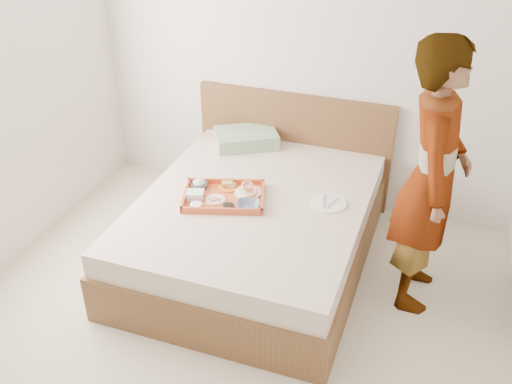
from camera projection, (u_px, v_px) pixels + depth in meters
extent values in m
cube|color=beige|center=(207.00, 354.00, 3.56)|extent=(3.50, 4.00, 0.01)
cube|color=silver|center=(305.00, 51.00, 4.48)|extent=(3.50, 0.01, 2.60)
cube|color=brown|center=(254.00, 229.00, 4.24)|extent=(1.65, 2.00, 0.53)
cube|color=brown|center=(293.00, 147.00, 4.91)|extent=(1.65, 0.06, 0.95)
cube|color=#8EB188|center=(246.00, 138.00, 4.79)|extent=(0.60, 0.55, 0.12)
cube|color=#D3562F|center=(224.00, 196.00, 4.08)|extent=(0.66, 0.56, 0.05)
cylinder|color=white|center=(248.00, 192.00, 4.12)|extent=(0.24, 0.24, 0.01)
imported|color=#172644|center=(248.00, 205.00, 3.96)|extent=(0.20, 0.20, 0.04)
cylinder|color=black|center=(229.00, 207.00, 3.95)|extent=(0.10, 0.10, 0.03)
cylinder|color=white|center=(215.00, 200.00, 4.05)|extent=(0.17, 0.17, 0.01)
cylinder|color=orange|center=(228.00, 187.00, 4.19)|extent=(0.17, 0.17, 0.01)
imported|color=#172644|center=(199.00, 185.00, 4.19)|extent=(0.16, 0.16, 0.04)
cube|color=silver|center=(195.00, 195.00, 4.06)|extent=(0.14, 0.13, 0.05)
cylinder|color=white|center=(196.00, 206.00, 3.96)|extent=(0.10, 0.10, 0.03)
cylinder|color=white|center=(328.00, 203.00, 4.04)|extent=(0.28, 0.28, 0.01)
imported|color=beige|center=(432.00, 179.00, 3.58)|extent=(0.46, 0.68, 1.81)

